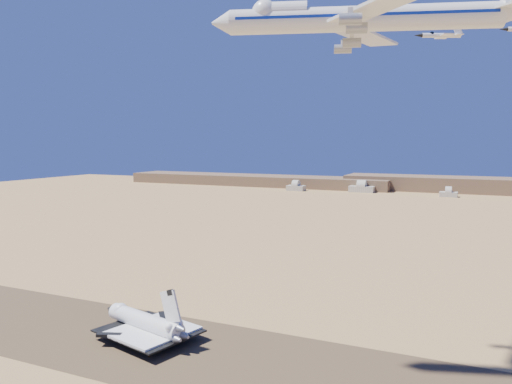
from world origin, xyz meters
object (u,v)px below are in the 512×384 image
at_px(crew_a, 159,349).
at_px(crew_b, 155,349).
at_px(shuttle, 144,323).
at_px(carrier_747, 353,19).
at_px(crew_c, 149,354).
at_px(chase_jet_d, 440,35).

distance_m(crew_a, crew_b, 1.32).
bearing_deg(crew_b, shuttle, 24.02).
relative_size(carrier_747, crew_a, 41.60).
relative_size(carrier_747, crew_c, 44.33).
distance_m(crew_b, chase_jet_d, 136.00).
height_order(crew_a, crew_b, crew_b).
distance_m(shuttle, crew_b, 12.59).
bearing_deg(carrier_747, crew_a, 171.14).
distance_m(crew_c, chase_jet_d, 137.47).
height_order(crew_a, crew_c, crew_a).
xyz_separation_m(carrier_747, crew_a, (-54.56, -7.98, -91.98)).
relative_size(carrier_747, chase_jet_d, 5.07).
distance_m(carrier_747, chase_jet_d, 56.79).
bearing_deg(crew_b, crew_a, -65.71).
distance_m(carrier_747, crew_c, 108.04).
relative_size(shuttle, crew_a, 20.28).
distance_m(shuttle, carrier_747, 109.19).
bearing_deg(crew_a, shuttle, 50.01).
height_order(crew_b, crew_c, crew_b).
xyz_separation_m(shuttle, crew_c, (9.44, -10.56, -4.10)).
xyz_separation_m(crew_a, crew_c, (-0.70, -4.15, -0.06)).
relative_size(crew_c, chase_jet_d, 0.11).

